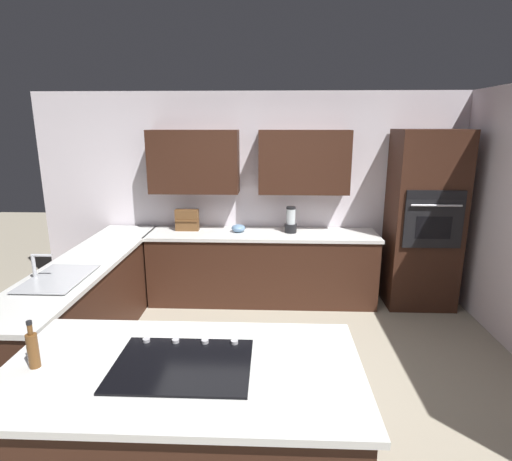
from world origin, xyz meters
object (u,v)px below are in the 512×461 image
object	(u,v)px
wall_oven	(423,220)
oil_bottle	(33,349)
sink_unit	(57,278)
spice_rack	(187,220)
blender	(291,221)
mixing_bowl	(238,228)
cooktop	(183,364)

from	to	relation	value
wall_oven	oil_bottle	xyz separation A→B (m)	(3.13, 2.98, -0.07)
sink_unit	oil_bottle	distance (m)	1.42
wall_oven	spice_rack	xyz separation A→B (m)	(2.90, -0.08, -0.04)
spice_rack	oil_bottle	xyz separation A→B (m)	(0.23, 3.06, -0.03)
blender	mixing_bowl	size ratio (longest dim) A/B	1.87
blender	mixing_bowl	world-z (taller)	blender
spice_rack	oil_bottle	bearing A→B (deg)	85.69
blender	oil_bottle	size ratio (longest dim) A/B	1.17
wall_oven	cooktop	bearing A→B (deg)	51.65
mixing_bowl	sink_unit	bearing A→B (deg)	50.11
cooktop	blender	world-z (taller)	blender
oil_bottle	cooktop	bearing A→B (deg)	-176.69
wall_oven	spice_rack	bearing A→B (deg)	-1.66
sink_unit	blender	size ratio (longest dim) A/B	2.16
wall_oven	cooktop	size ratio (longest dim) A/B	2.83
sink_unit	blender	distance (m)	2.69
sink_unit	spice_rack	size ratio (longest dim) A/B	2.42
mixing_bowl	spice_rack	world-z (taller)	spice_rack
blender	oil_bottle	xyz separation A→B (m)	(1.53, 3.01, -0.03)
sink_unit	mixing_bowl	world-z (taller)	sink_unit
cooktop	spice_rack	size ratio (longest dim) A/B	2.62
oil_bottle	sink_unit	bearing A→B (deg)	-67.24
cooktop	spice_rack	distance (m)	3.07
spice_rack	blender	bearing A→B (deg)	177.89
wall_oven	sink_unit	xyz separation A→B (m)	(3.68, 1.67, -0.16)
cooktop	blender	size ratio (longest dim) A/B	2.34
sink_unit	oil_bottle	world-z (taller)	oil_bottle
sink_unit	oil_bottle	xyz separation A→B (m)	(-0.55, 1.31, 0.09)
blender	mixing_bowl	bearing A→B (deg)	0.00
mixing_bowl	oil_bottle	distance (m)	3.14
mixing_bowl	wall_oven	bearing A→B (deg)	179.08
wall_oven	mixing_bowl	world-z (taller)	wall_oven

